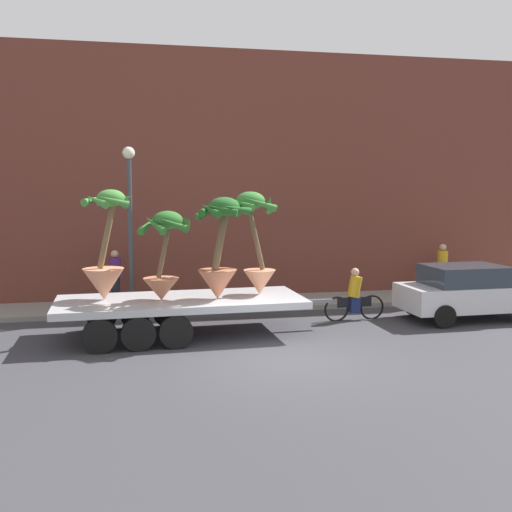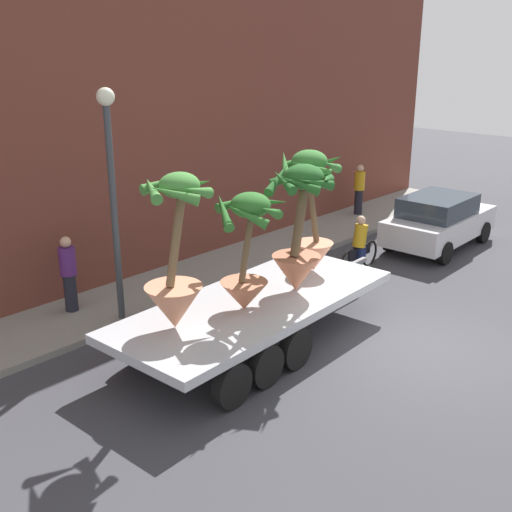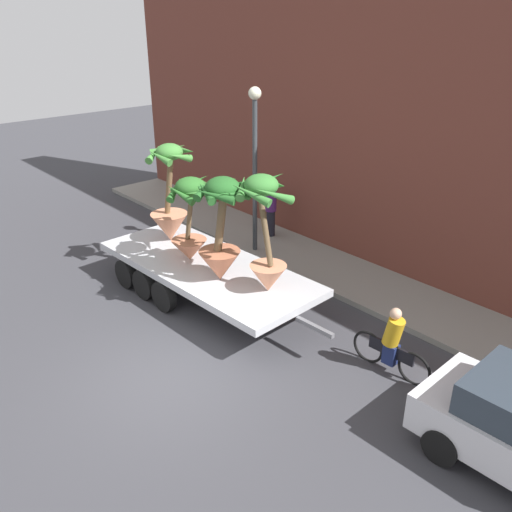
{
  "view_description": "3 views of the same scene",
  "coord_description": "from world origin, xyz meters",
  "px_view_note": "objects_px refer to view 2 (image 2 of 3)",
  "views": [
    {
      "loc": [
        -3.21,
        -12.39,
        3.73
      ],
      "look_at": [
        -0.04,
        3.57,
        1.9
      ],
      "focal_mm": 41.37,
      "sensor_mm": 36.0,
      "label": 1
    },
    {
      "loc": [
        -10.61,
        -5.26,
        5.83
      ],
      "look_at": [
        -1.23,
        3.42,
        1.44
      ],
      "focal_mm": 44.15,
      "sensor_mm": 36.0,
      "label": 2
    },
    {
      "loc": [
        7.85,
        -4.77,
        6.9
      ],
      "look_at": [
        -0.3,
        2.52,
        1.86
      ],
      "focal_mm": 37.78,
      "sensor_mm": 36.0,
      "label": 3
    }
  ],
  "objects_px": {
    "potted_palm_extra": "(247,253)",
    "cyclist": "(360,247)",
    "street_lamp": "(112,177)",
    "pedestrian_near_gate": "(359,189)",
    "potted_palm_rear": "(175,269)",
    "pedestrian_far_left": "(69,273)",
    "potted_palm_front": "(312,212)",
    "potted_palm_middle": "(299,232)",
    "flatbed_trailer": "(248,313)",
    "parked_car": "(439,220)"
  },
  "relations": [
    {
      "from": "potted_palm_rear",
      "to": "street_lamp",
      "type": "bearing_deg",
      "value": 77.22
    },
    {
      "from": "cyclist",
      "to": "pedestrian_near_gate",
      "type": "relative_size",
      "value": 1.08
    },
    {
      "from": "potted_palm_front",
      "to": "pedestrian_near_gate",
      "type": "height_order",
      "value": "potted_palm_front"
    },
    {
      "from": "potted_palm_extra",
      "to": "cyclist",
      "type": "distance_m",
      "value": 5.72
    },
    {
      "from": "parked_car",
      "to": "street_lamp",
      "type": "xyz_separation_m",
      "value": [
        -9.55,
        2.42,
        2.41
      ]
    },
    {
      "from": "pedestrian_far_left",
      "to": "flatbed_trailer",
      "type": "bearing_deg",
      "value": -68.8
    },
    {
      "from": "potted_palm_extra",
      "to": "flatbed_trailer",
      "type": "bearing_deg",
      "value": 40.14
    },
    {
      "from": "potted_palm_rear",
      "to": "pedestrian_far_left",
      "type": "height_order",
      "value": "potted_palm_rear"
    },
    {
      "from": "potted_palm_middle",
      "to": "pedestrian_far_left",
      "type": "xyz_separation_m",
      "value": [
        -2.76,
        4.17,
        -1.16
      ]
    },
    {
      "from": "flatbed_trailer",
      "to": "potted_palm_middle",
      "type": "bearing_deg",
      "value": -11.13
    },
    {
      "from": "potted_palm_extra",
      "to": "street_lamp",
      "type": "distance_m",
      "value": 3.25
    },
    {
      "from": "flatbed_trailer",
      "to": "potted_palm_front",
      "type": "relative_size",
      "value": 2.68
    },
    {
      "from": "flatbed_trailer",
      "to": "cyclist",
      "type": "bearing_deg",
      "value": 10.03
    },
    {
      "from": "potted_palm_front",
      "to": "cyclist",
      "type": "xyz_separation_m",
      "value": [
        3.05,
        0.73,
        -1.67
      ]
    },
    {
      "from": "potted_palm_front",
      "to": "pedestrian_near_gate",
      "type": "distance_m",
      "value": 8.4
    },
    {
      "from": "flatbed_trailer",
      "to": "potted_palm_front",
      "type": "xyz_separation_m",
      "value": [
        2.23,
        0.2,
        1.57
      ]
    },
    {
      "from": "potted_palm_middle",
      "to": "street_lamp",
      "type": "bearing_deg",
      "value": 126.51
    },
    {
      "from": "potted_palm_front",
      "to": "pedestrian_near_gate",
      "type": "relative_size",
      "value": 1.59
    },
    {
      "from": "potted_palm_front",
      "to": "street_lamp",
      "type": "distance_m",
      "value": 4.24
    },
    {
      "from": "potted_palm_rear",
      "to": "pedestrian_near_gate",
      "type": "bearing_deg",
      "value": 18.21
    },
    {
      "from": "flatbed_trailer",
      "to": "pedestrian_far_left",
      "type": "xyz_separation_m",
      "value": [
        -1.52,
        3.93,
        0.27
      ]
    },
    {
      "from": "potted_palm_middle",
      "to": "cyclist",
      "type": "bearing_deg",
      "value": 16.21
    },
    {
      "from": "cyclist",
      "to": "potted_palm_rear",
      "type": "bearing_deg",
      "value": -174.01
    },
    {
      "from": "potted_palm_middle",
      "to": "street_lamp",
      "type": "distance_m",
      "value": 3.91
    },
    {
      "from": "flatbed_trailer",
      "to": "cyclist",
      "type": "relative_size",
      "value": 3.95
    },
    {
      "from": "flatbed_trailer",
      "to": "potted_palm_extra",
      "type": "relative_size",
      "value": 3.25
    },
    {
      "from": "potted_palm_middle",
      "to": "potted_palm_front",
      "type": "relative_size",
      "value": 0.95
    },
    {
      "from": "potted_palm_rear",
      "to": "potted_palm_front",
      "type": "height_order",
      "value": "potted_palm_rear"
    },
    {
      "from": "pedestrian_far_left",
      "to": "parked_car",
      "type": "bearing_deg",
      "value": -19.5
    },
    {
      "from": "potted_palm_front",
      "to": "potted_palm_middle",
      "type": "bearing_deg",
      "value": -155.75
    },
    {
      "from": "flatbed_trailer",
      "to": "pedestrian_far_left",
      "type": "relative_size",
      "value": 4.25
    },
    {
      "from": "flatbed_trailer",
      "to": "potted_palm_rear",
      "type": "bearing_deg",
      "value": 172.4
    },
    {
      "from": "potted_palm_middle",
      "to": "parked_car",
      "type": "bearing_deg",
      "value": 4.78
    },
    {
      "from": "potted_palm_rear",
      "to": "street_lamp",
      "type": "relative_size",
      "value": 0.57
    },
    {
      "from": "flatbed_trailer",
      "to": "potted_palm_rear",
      "type": "xyz_separation_m",
      "value": [
        -1.6,
        0.21,
        1.29
      ]
    },
    {
      "from": "pedestrian_near_gate",
      "to": "street_lamp",
      "type": "distance_m",
      "value": 10.94
    },
    {
      "from": "potted_palm_extra",
      "to": "street_lamp",
      "type": "height_order",
      "value": "street_lamp"
    },
    {
      "from": "flatbed_trailer",
      "to": "potted_palm_extra",
      "type": "xyz_separation_m",
      "value": [
        -0.16,
        -0.13,
        1.32
      ]
    },
    {
      "from": "potted_palm_extra",
      "to": "pedestrian_near_gate",
      "type": "height_order",
      "value": "potted_palm_extra"
    },
    {
      "from": "cyclist",
      "to": "street_lamp",
      "type": "bearing_deg",
      "value": 163.56
    },
    {
      "from": "potted_palm_front",
      "to": "flatbed_trailer",
      "type": "bearing_deg",
      "value": -174.75
    },
    {
      "from": "flatbed_trailer",
      "to": "potted_palm_front",
      "type": "height_order",
      "value": "potted_palm_front"
    },
    {
      "from": "potted_palm_extra",
      "to": "pedestrian_near_gate",
      "type": "relative_size",
      "value": 1.31
    },
    {
      "from": "cyclist",
      "to": "pedestrian_near_gate",
      "type": "distance_m",
      "value": 5.3
    },
    {
      "from": "potted_palm_middle",
      "to": "potted_palm_extra",
      "type": "distance_m",
      "value": 1.4
    },
    {
      "from": "potted_palm_front",
      "to": "cyclist",
      "type": "height_order",
      "value": "potted_palm_front"
    },
    {
      "from": "flatbed_trailer",
      "to": "potted_palm_rear",
      "type": "height_order",
      "value": "potted_palm_rear"
    },
    {
      "from": "potted_palm_middle",
      "to": "potted_palm_front",
      "type": "xyz_separation_m",
      "value": [
        0.99,
        0.45,
        0.14
      ]
    },
    {
      "from": "flatbed_trailer",
      "to": "pedestrian_near_gate",
      "type": "xyz_separation_m",
      "value": [
        9.65,
        3.91,
        0.27
      ]
    },
    {
      "from": "cyclist",
      "to": "parked_car",
      "type": "height_order",
      "value": "parked_car"
    }
  ]
}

